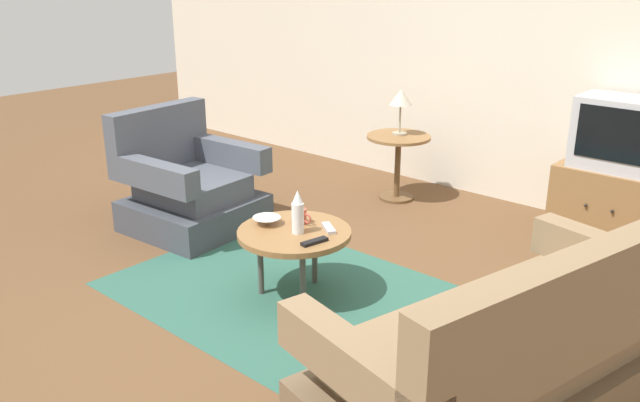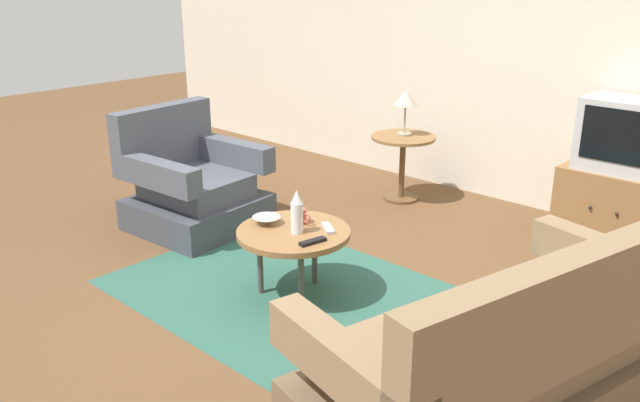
% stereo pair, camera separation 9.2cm
% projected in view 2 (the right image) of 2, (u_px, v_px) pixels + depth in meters
% --- Properties ---
extents(ground_plane, '(16.00, 16.00, 0.00)m').
position_uv_depth(ground_plane, '(308.00, 300.00, 4.04)').
color(ground_plane, brown).
extents(back_wall, '(9.00, 0.12, 2.70)m').
position_uv_depth(back_wall, '(523.00, 41.00, 5.33)').
color(back_wall, beige).
rests_on(back_wall, ground).
extents(area_rug, '(2.24, 1.56, 0.00)m').
position_uv_depth(area_rug, '(294.00, 295.00, 4.11)').
color(area_rug, '#2D5B4C').
rests_on(area_rug, ground).
extents(armchair, '(0.91, 0.94, 0.91)m').
position_uv_depth(armchair, '(191.00, 187.00, 5.12)').
color(armchair, '#3E424B').
rests_on(armchair, ground).
extents(couch, '(1.26, 1.96, 0.91)m').
position_uv_depth(couch, '(503.00, 357.00, 2.93)').
color(couch, brown).
rests_on(couch, ground).
extents(coffee_table, '(0.69, 0.69, 0.43)m').
position_uv_depth(coffee_table, '(293.00, 236.00, 3.97)').
color(coffee_table, olive).
rests_on(coffee_table, ground).
extents(side_table, '(0.54, 0.54, 0.57)m').
position_uv_depth(side_table, '(403.00, 154.00, 5.64)').
color(side_table, olive).
rests_on(side_table, ground).
extents(tv_stand, '(0.78, 0.47, 0.54)m').
position_uv_depth(tv_stand, '(615.00, 206.00, 4.84)').
color(tv_stand, olive).
rests_on(tv_stand, ground).
extents(television, '(0.60, 0.40, 0.52)m').
position_uv_depth(television, '(626.00, 136.00, 4.66)').
color(television, '#B7B7BC').
rests_on(television, tv_stand).
extents(table_lamp, '(0.19, 0.19, 0.39)m').
position_uv_depth(table_lamp, '(406.00, 100.00, 5.51)').
color(table_lamp, '#9E937A').
rests_on(table_lamp, side_table).
extents(vase, '(0.07, 0.07, 0.27)m').
position_uv_depth(vase, '(297.00, 212.00, 3.88)').
color(vase, white).
rests_on(vase, coffee_table).
extents(mug, '(0.13, 0.08, 0.09)m').
position_uv_depth(mug, '(301.00, 216.00, 4.04)').
color(mug, '#B74C3D').
rests_on(mug, coffee_table).
extents(bowl, '(0.17, 0.17, 0.05)m').
position_uv_depth(bowl, '(267.00, 220.00, 4.05)').
color(bowl, silver).
rests_on(bowl, coffee_table).
extents(tv_remote_dark, '(0.08, 0.17, 0.02)m').
position_uv_depth(tv_remote_dark, '(313.00, 242.00, 3.77)').
color(tv_remote_dark, black).
rests_on(tv_remote_dark, coffee_table).
extents(tv_remote_silver, '(0.16, 0.13, 0.02)m').
position_uv_depth(tv_remote_silver, '(328.00, 228.00, 3.96)').
color(tv_remote_silver, '#B2B2B7').
rests_on(tv_remote_silver, coffee_table).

